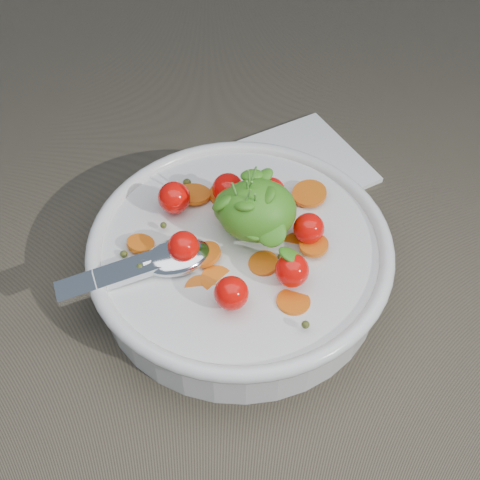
{
  "coord_description": "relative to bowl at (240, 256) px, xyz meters",
  "views": [
    {
      "loc": [
        -0.01,
        -0.33,
        0.46
      ],
      "look_at": [
        0.01,
        0.02,
        0.06
      ],
      "focal_mm": 45.0,
      "sensor_mm": 36.0,
      "label": 1
    }
  ],
  "objects": [
    {
      "name": "ground",
      "position": [
        -0.01,
        -0.02,
        -0.03
      ],
      "size": [
        6.0,
        6.0,
        0.0
      ],
      "primitive_type": "plane",
      "color": "#685E4A",
      "rests_on": "ground"
    },
    {
      "name": "napkin",
      "position": [
        0.06,
        0.15,
        -0.03
      ],
      "size": [
        0.2,
        0.19,
        0.01
      ],
      "primitive_type": "cube",
      "rotation": [
        0.0,
        0.0,
        0.47
      ],
      "color": "white",
      "rests_on": "ground"
    },
    {
      "name": "bowl",
      "position": [
        0.0,
        0.0,
        0.0
      ],
      "size": [
        0.3,
        0.28,
        0.12
      ],
      "color": "silver",
      "rests_on": "ground"
    }
  ]
}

